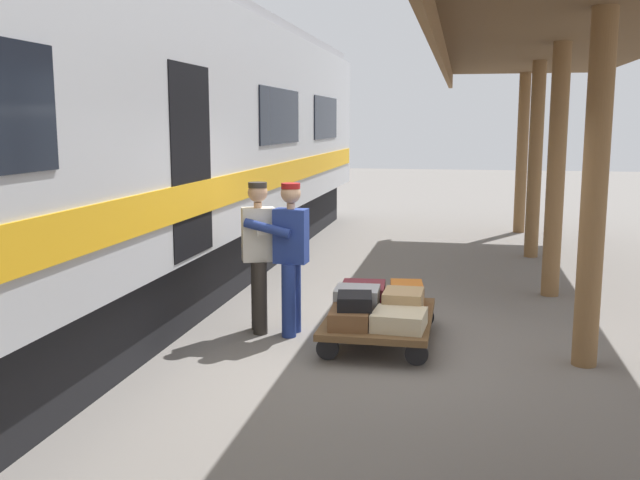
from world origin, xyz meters
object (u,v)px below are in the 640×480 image
at_px(porter_by_door, 260,251).
at_px(suitcase_gray_aluminum, 357,301).
at_px(luggage_cart, 380,319).
at_px(suitcase_cream_canvas, 399,320).
at_px(porter_in_overalls, 289,253).
at_px(suitcase_orange_carryall, 407,294).
at_px(suitcase_black_hardshell, 355,301).
at_px(train_car, 61,150).
at_px(suitcase_burgundy_valise, 363,293).
at_px(suitcase_brown_leather, 350,317).
at_px(suitcase_tan_vintage, 403,303).

bearing_deg(porter_by_door, suitcase_gray_aluminum, 172.93).
bearing_deg(porter_by_door, luggage_cart, 174.20).
bearing_deg(suitcase_cream_canvas, porter_in_overalls, -24.03).
bearing_deg(suitcase_orange_carryall, suitcase_black_hardshell, 63.36).
bearing_deg(porter_in_overalls, luggage_cart, 174.92).
relative_size(suitcase_orange_carryall, suitcase_gray_aluminum, 1.14).
bearing_deg(suitcase_black_hardshell, train_car, -1.49).
relative_size(suitcase_orange_carryall, suitcase_black_hardshell, 1.26).
distance_m(suitcase_gray_aluminum, suitcase_cream_canvas, 0.69).
distance_m(luggage_cart, suitcase_gray_aluminum, 0.31).
xyz_separation_m(suitcase_cream_canvas, suitcase_burgundy_valise, (0.50, -0.95, 0.02)).
height_order(suitcase_gray_aluminum, porter_in_overalls, porter_in_overalls).
distance_m(train_car, porter_in_overalls, 2.72).
height_order(train_car, suitcase_burgundy_valise, train_car).
bearing_deg(porter_in_overalls, suitcase_black_hardshell, 146.86).
height_order(suitcase_orange_carryall, porter_in_overalls, porter_in_overalls).
bearing_deg(luggage_cart, suitcase_brown_leather, 62.38).
bearing_deg(suitcase_brown_leather, suitcase_tan_vintage, -136.30).
bearing_deg(suitcase_black_hardshell, suitcase_gray_aluminum, -84.92).
relative_size(suitcase_black_hardshell, porter_by_door, 0.25).
bearing_deg(train_car, suitcase_cream_canvas, 178.12).
xyz_separation_m(suitcase_tan_vintage, suitcase_cream_canvas, (0.00, 0.48, -0.05)).
distance_m(suitcase_cream_canvas, suitcase_black_hardshell, 0.49).
relative_size(suitcase_tan_vintage, suitcase_black_hardshell, 1.14).
bearing_deg(suitcase_cream_canvas, suitcase_brown_leather, 0.00).
relative_size(suitcase_gray_aluminum, porter_in_overalls, 0.28).
xyz_separation_m(train_car, suitcase_gray_aluminum, (-3.21, -0.36, -1.61)).
distance_m(suitcase_orange_carryall, porter_by_door, 1.73).
relative_size(suitcase_black_hardshell, porter_in_overalls, 0.25).
bearing_deg(suitcase_burgundy_valise, train_car, 14.54).
bearing_deg(porter_by_door, suitcase_burgundy_valise, -163.26).
bearing_deg(suitcase_orange_carryall, suitcase_tan_vintage, 90.00).
height_order(suitcase_orange_carryall, suitcase_burgundy_valise, suitcase_orange_carryall).
distance_m(train_car, luggage_cart, 3.92).
height_order(suitcase_brown_leather, porter_by_door, porter_by_door).
bearing_deg(suitcase_tan_vintage, suitcase_burgundy_valise, -43.70).
distance_m(train_car, suitcase_orange_carryall, 4.14).
xyz_separation_m(suitcase_tan_vintage, porter_by_door, (1.62, -0.14, 0.48)).
height_order(suitcase_gray_aluminum, suitcase_cream_canvas, suitcase_gray_aluminum).
relative_size(suitcase_brown_leather, suitcase_gray_aluminum, 1.20).
relative_size(suitcase_gray_aluminum, suitcase_burgundy_valise, 0.79).
bearing_deg(suitcase_brown_leather, suitcase_orange_carryall, -117.62).
xyz_separation_m(suitcase_burgundy_valise, porter_in_overalls, (0.77, 0.39, 0.51)).
relative_size(luggage_cart, suitcase_orange_carryall, 3.23).
distance_m(suitcase_burgundy_valise, porter_by_door, 1.28).
bearing_deg(train_car, porter_by_door, -166.66).
height_order(luggage_cart, porter_by_door, porter_by_door).
xyz_separation_m(train_car, luggage_cart, (-3.46, -0.36, -1.81)).
bearing_deg(suitcase_black_hardshell, suitcase_burgundy_valise, -87.56).
height_order(suitcase_cream_canvas, porter_by_door, porter_by_door).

